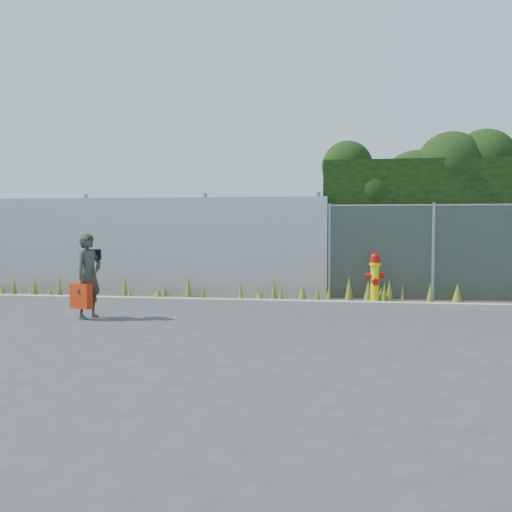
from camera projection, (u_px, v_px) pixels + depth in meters
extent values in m
plane|color=#3A3B3D|center=(262.00, 321.00, 9.41)|extent=(80.00, 80.00, 0.00)
cube|color=#AAA399|center=(274.00, 303.00, 11.19)|extent=(16.00, 0.22, 0.12)
cube|color=#413425|center=(277.00, 302.00, 11.78)|extent=(16.00, 1.20, 0.01)
cone|color=#56691F|center=(158.00, 294.00, 12.39)|extent=(0.24, 0.24, 0.18)
cone|color=#56691F|center=(188.00, 287.00, 12.51)|extent=(0.14, 0.14, 0.46)
cone|color=#56691F|center=(50.00, 293.00, 12.44)|extent=(0.18, 0.18, 0.19)
cone|color=#56691F|center=(59.00, 288.00, 12.17)|extent=(0.15, 0.15, 0.51)
cone|color=#56691F|center=(35.00, 288.00, 12.37)|extent=(0.16, 0.16, 0.45)
cone|color=#56691F|center=(130.00, 294.00, 11.79)|extent=(0.14, 0.14, 0.31)
cone|color=#56691F|center=(274.00, 289.00, 11.95)|extent=(0.13, 0.13, 0.49)
cone|color=#56691F|center=(3.00, 291.00, 12.55)|extent=(0.17, 0.17, 0.26)
cone|color=#56691F|center=(260.00, 297.00, 11.73)|extent=(0.20, 0.20, 0.22)
cone|color=#56691F|center=(368.00, 291.00, 11.73)|extent=(0.22, 0.22, 0.44)
cone|color=#56691F|center=(281.00, 294.00, 11.87)|extent=(0.12, 0.12, 0.29)
cone|color=#56691F|center=(32.00, 290.00, 12.80)|extent=(0.18, 0.18, 0.26)
cone|color=#56691F|center=(125.00, 287.00, 12.32)|extent=(0.13, 0.13, 0.50)
cone|color=#56691F|center=(302.00, 294.00, 11.60)|extent=(0.22, 0.22, 0.36)
cone|color=#56691F|center=(275.00, 290.00, 12.39)|extent=(0.15, 0.15, 0.33)
cone|color=#56691F|center=(384.00, 293.00, 11.55)|extent=(0.13, 0.13, 0.43)
cone|color=#56691F|center=(349.00, 289.00, 11.86)|extent=(0.19, 0.19, 0.52)
cone|color=#56691F|center=(318.00, 294.00, 11.58)|extent=(0.13, 0.13, 0.36)
cone|color=#56691F|center=(14.00, 287.00, 12.78)|extent=(0.13, 0.13, 0.41)
cone|color=#56691F|center=(457.00, 297.00, 11.38)|extent=(0.22, 0.22, 0.29)
cone|color=#56691F|center=(118.00, 290.00, 12.94)|extent=(0.15, 0.15, 0.22)
cone|color=#56691F|center=(258.00, 293.00, 12.21)|extent=(0.11, 0.11, 0.27)
cone|color=#56691F|center=(458.00, 293.00, 11.65)|extent=(0.22, 0.22, 0.39)
cone|color=#56691F|center=(204.00, 292.00, 12.05)|extent=(0.10, 0.10, 0.36)
cone|color=#56691F|center=(241.00, 291.00, 11.59)|extent=(0.11, 0.11, 0.51)
cone|color=#56691F|center=(240.00, 298.00, 11.45)|extent=(0.16, 0.16, 0.23)
cone|color=#56691F|center=(430.00, 295.00, 11.03)|extent=(0.18, 0.18, 0.46)
cone|color=#56691F|center=(403.00, 292.00, 12.00)|extent=(0.08, 0.08, 0.36)
cone|color=#56691F|center=(389.00, 291.00, 11.79)|extent=(0.17, 0.17, 0.46)
cone|color=#56691F|center=(164.00, 292.00, 12.69)|extent=(0.12, 0.12, 0.19)
cone|color=#56691F|center=(374.00, 294.00, 11.73)|extent=(0.21, 0.21, 0.35)
cone|color=#56691F|center=(381.00, 295.00, 11.77)|extent=(0.18, 0.18, 0.29)
cone|color=#56691F|center=(329.00, 294.00, 12.06)|extent=(0.13, 0.13, 0.27)
cube|color=#B0B2B8|center=(137.00, 247.00, 12.79)|extent=(8.50, 0.08, 2.20)
cylinder|color=gray|center=(86.00, 244.00, 13.09)|extent=(0.10, 0.10, 2.30)
cylinder|color=gray|center=(205.00, 245.00, 12.68)|extent=(0.10, 0.10, 2.30)
cylinder|color=gray|center=(318.00, 245.00, 12.32)|extent=(0.10, 0.10, 2.30)
cube|color=gray|center=(486.00, 254.00, 11.70)|extent=(6.50, 0.03, 2.00)
cylinder|color=gray|center=(487.00, 205.00, 11.65)|extent=(6.50, 0.04, 0.04)
cylinder|color=gray|center=(329.00, 251.00, 12.17)|extent=(0.07, 0.07, 2.05)
cylinder|color=gray|center=(433.00, 252.00, 11.85)|extent=(0.07, 0.07, 2.05)
cube|color=black|center=(489.00, 229.00, 12.62)|extent=(7.30, 1.60, 3.00)
sphere|color=black|center=(347.00, 166.00, 13.16)|extent=(1.18, 1.18, 1.18)
sphere|color=black|center=(374.00, 192.00, 12.82)|extent=(1.44, 1.44, 1.44)
sphere|color=black|center=(416.00, 188.00, 12.95)|extent=(1.72, 1.72, 1.72)
sphere|color=black|center=(451.00, 167.00, 12.59)|extent=(1.54, 1.54, 1.54)
sphere|color=black|center=(485.00, 162.00, 12.57)|extent=(1.44, 1.44, 1.44)
cylinder|color=yellow|center=(375.00, 303.00, 11.36)|extent=(0.26, 0.26, 0.06)
cylinder|color=yellow|center=(375.00, 285.00, 11.34)|extent=(0.17, 0.17, 0.80)
cylinder|color=yellow|center=(375.00, 264.00, 11.32)|extent=(0.22, 0.22, 0.05)
cylinder|color=#B20F0A|center=(375.00, 261.00, 11.31)|extent=(0.20, 0.20, 0.09)
sphere|color=#B20F0A|center=(375.00, 257.00, 11.31)|extent=(0.18, 0.18, 0.18)
cylinder|color=#B20F0A|center=(375.00, 253.00, 11.31)|extent=(0.05, 0.05, 0.05)
cylinder|color=#B20F0A|center=(368.00, 276.00, 11.35)|extent=(0.09, 0.10, 0.10)
cylinder|color=#B20F0A|center=(382.00, 276.00, 11.31)|extent=(0.09, 0.10, 0.10)
cylinder|color=#B20F0A|center=(375.00, 282.00, 11.21)|extent=(0.14, 0.11, 0.14)
imported|color=#0E5B41|center=(89.00, 276.00, 9.64)|extent=(0.51, 0.62, 1.45)
cube|color=red|center=(81.00, 296.00, 9.52)|extent=(0.38, 0.14, 0.42)
cylinder|color=red|center=(81.00, 279.00, 9.51)|extent=(0.18, 0.02, 0.02)
cube|color=black|center=(94.00, 255.00, 9.82)|extent=(0.25, 0.10, 0.18)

